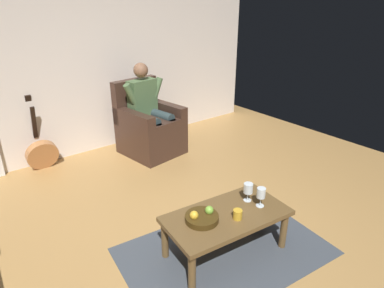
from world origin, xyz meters
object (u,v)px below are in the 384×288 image
at_px(wine_glass_far, 248,189).
at_px(wine_glass_near, 261,194).
at_px(person_seated, 149,106).
at_px(fruit_bowl, 202,217).
at_px(armchair, 149,129).
at_px(guitar, 42,153).
at_px(candle_jar, 238,214).
at_px(coffee_table, 226,219).

bearing_deg(wine_glass_far, wine_glass_near, 99.74).
height_order(person_seated, wine_glass_near, person_seated).
xyz_separation_m(wine_glass_far, fruit_bowl, (0.50, -0.02, -0.08)).
height_order(armchair, guitar, armchair).
distance_m(guitar, wine_glass_near, 2.92).
bearing_deg(armchair, candle_jar, 67.99).
xyz_separation_m(wine_glass_near, candle_jar, (0.28, 0.01, -0.08)).
distance_m(wine_glass_near, wine_glass_far, 0.13).
bearing_deg(wine_glass_near, candle_jar, 1.57).
xyz_separation_m(coffee_table, candle_jar, (-0.02, 0.10, 0.10)).
height_order(coffee_table, wine_glass_far, wine_glass_far).
height_order(armchair, candle_jar, armchair).
bearing_deg(coffee_table, guitar, -73.35).
distance_m(person_seated, candle_jar, 2.37).
xyz_separation_m(armchair, wine_glass_near, (0.29, 2.30, 0.16)).
relative_size(guitar, fruit_bowl, 3.50).
distance_m(armchair, wine_glass_far, 2.20).
distance_m(armchair, fruit_bowl, 2.30).
relative_size(person_seated, wine_glass_near, 7.13).
height_order(armchair, fruit_bowl, armchair).
relative_size(wine_glass_near, fruit_bowl, 0.65).
relative_size(wine_glass_near, candle_jar, 2.17).
distance_m(guitar, fruit_bowl, 2.62).
relative_size(coffee_table, wine_glass_near, 6.20).
height_order(coffee_table, candle_jar, candle_jar).
distance_m(coffee_table, wine_glass_near, 0.37).
xyz_separation_m(person_seated, candle_jar, (0.57, 2.29, -0.25)).
bearing_deg(fruit_bowl, wine_glass_near, 164.03).
distance_m(armchair, candle_jar, 2.37).
relative_size(person_seated, wine_glass_far, 7.41).
relative_size(fruit_bowl, candle_jar, 3.34).
relative_size(wine_glass_near, wine_glass_far, 1.04).
bearing_deg(coffee_table, candle_jar, 102.52).
xyz_separation_m(guitar, fruit_bowl, (-0.56, 2.55, 0.20)).
height_order(wine_glass_far, candle_jar, wine_glass_far).
relative_size(armchair, person_seated, 0.81).
bearing_deg(guitar, wine_glass_far, 112.43).
bearing_deg(coffee_table, wine_glass_near, 162.50).
height_order(guitar, wine_glass_near, guitar).
distance_m(fruit_bowl, candle_jar, 0.29).
xyz_separation_m(person_seated, fruit_bowl, (0.82, 2.13, -0.26)).
xyz_separation_m(person_seated, wine_glass_far, (0.31, 2.15, -0.18)).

